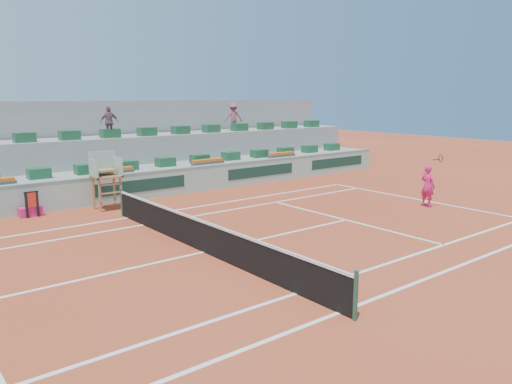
# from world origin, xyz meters

# --- Properties ---
(ground) EXTENTS (90.00, 90.00, 0.00)m
(ground) POSITION_xyz_m (0.00, 0.00, 0.00)
(ground) COLOR #9C381E
(ground) RESTS_ON ground
(seating_tier_lower) EXTENTS (36.00, 4.00, 1.20)m
(seating_tier_lower) POSITION_xyz_m (0.00, 10.70, 0.60)
(seating_tier_lower) COLOR #989795
(seating_tier_lower) RESTS_ON ground
(seating_tier_upper) EXTENTS (36.00, 2.40, 2.60)m
(seating_tier_upper) POSITION_xyz_m (0.00, 12.30, 1.30)
(seating_tier_upper) COLOR #989795
(seating_tier_upper) RESTS_ON ground
(stadium_back_wall) EXTENTS (36.00, 0.40, 4.40)m
(stadium_back_wall) POSITION_xyz_m (0.00, 13.90, 2.20)
(stadium_back_wall) COLOR #989795
(stadium_back_wall) RESTS_ON ground
(player_bag) EXTENTS (0.85, 0.38, 0.38)m
(player_bag) POSITION_xyz_m (-2.87, 8.08, 0.19)
(player_bag) COLOR #DF1D6F
(player_bag) RESTS_ON ground
(spectator_mid) EXTENTS (0.93, 0.41, 1.57)m
(spectator_mid) POSITION_xyz_m (1.94, 11.56, 3.39)
(spectator_mid) COLOR #764E5A
(spectator_mid) RESTS_ON seating_tier_upper
(spectator_right) EXTENTS (1.21, 0.97, 1.63)m
(spectator_right) POSITION_xyz_m (9.78, 11.98, 3.42)
(spectator_right) COLOR #894456
(spectator_right) RESTS_ON seating_tier_upper
(court_lines) EXTENTS (23.89, 11.09, 0.01)m
(court_lines) POSITION_xyz_m (0.00, 0.00, 0.01)
(court_lines) COLOR white
(court_lines) RESTS_ON ground
(tennis_net) EXTENTS (0.10, 11.97, 1.10)m
(tennis_net) POSITION_xyz_m (0.00, 0.00, 0.53)
(tennis_net) COLOR black
(tennis_net) RESTS_ON ground
(advertising_hoarding) EXTENTS (36.00, 0.34, 1.26)m
(advertising_hoarding) POSITION_xyz_m (0.02, 8.50, 0.63)
(advertising_hoarding) COLOR #93B9A8
(advertising_hoarding) RESTS_ON ground
(umpire_chair) EXTENTS (1.10, 0.90, 2.40)m
(umpire_chair) POSITION_xyz_m (0.00, 7.50, 1.54)
(umpire_chair) COLOR #99633A
(umpire_chair) RESTS_ON ground
(seat_row_lower) EXTENTS (32.90, 0.60, 0.44)m
(seat_row_lower) POSITION_xyz_m (0.00, 9.80, 1.42)
(seat_row_lower) COLOR #1A4F2D
(seat_row_lower) RESTS_ON seating_tier_lower
(seat_row_upper) EXTENTS (32.90, 0.60, 0.44)m
(seat_row_upper) POSITION_xyz_m (0.00, 11.70, 2.82)
(seat_row_upper) COLOR #1A4F2D
(seat_row_upper) RESTS_ON seating_tier_upper
(flower_planters) EXTENTS (26.80, 0.36, 0.28)m
(flower_planters) POSITION_xyz_m (-1.50, 9.00, 1.33)
(flower_planters) COLOR #454545
(flower_planters) RESTS_ON seating_tier_lower
(towel_rack) EXTENTS (0.53, 0.09, 1.03)m
(towel_rack) POSITION_xyz_m (-2.85, 7.87, 0.60)
(towel_rack) COLOR black
(towel_rack) RESTS_ON ground
(tennis_player) EXTENTS (0.46, 0.90, 2.28)m
(tennis_player) POSITION_xyz_m (10.91, -0.53, 0.90)
(tennis_player) COLOR #DF1D6F
(tennis_player) RESTS_ON ground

